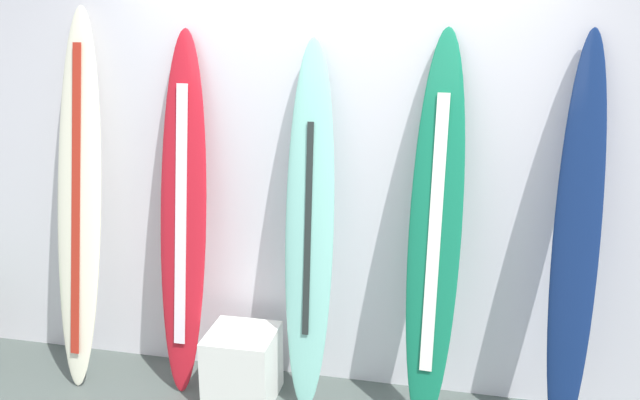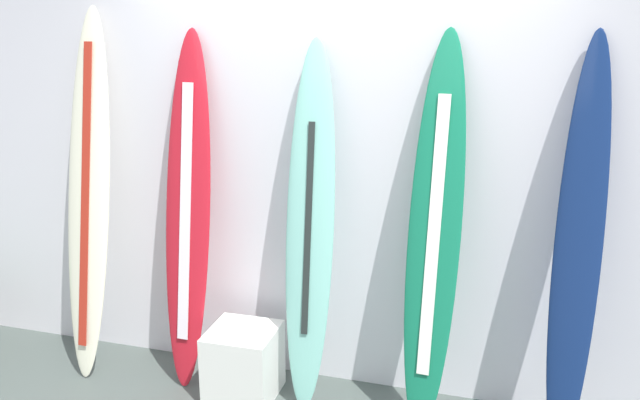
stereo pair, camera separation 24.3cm
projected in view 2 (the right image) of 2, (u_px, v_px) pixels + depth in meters
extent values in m
cube|color=silver|center=(337.00, 152.00, 3.98)|extent=(7.20, 0.20, 2.80)
ellipsoid|color=#ECE9CA|center=(89.00, 197.00, 4.13)|extent=(0.30, 0.47, 2.23)
cube|color=#AE2819|center=(85.00, 197.00, 4.10)|extent=(0.06, 0.33, 1.79)
ellipsoid|color=red|center=(188.00, 213.00, 4.02)|extent=(0.29, 0.39, 2.10)
cube|color=white|center=(185.00, 214.00, 3.99)|extent=(0.07, 0.24, 1.48)
cone|color=black|center=(188.00, 354.00, 4.17)|extent=(0.07, 0.08, 0.11)
ellipsoid|color=#7FC8B9|center=(310.00, 229.00, 3.80)|extent=(0.29, 0.40, 2.06)
cube|color=#212726|center=(308.00, 230.00, 3.77)|extent=(0.04, 0.19, 1.16)
cone|color=black|center=(306.00, 374.00, 3.95)|extent=(0.07, 0.08, 0.11)
ellipsoid|color=#13724F|center=(434.00, 236.00, 3.59)|extent=(0.30, 0.46, 2.12)
cube|color=white|center=(434.00, 237.00, 3.57)|extent=(0.08, 0.28, 1.45)
cone|color=black|center=(424.00, 397.00, 3.71)|extent=(0.07, 0.09, 0.11)
ellipsoid|color=navy|center=(578.00, 249.00, 3.40)|extent=(0.25, 0.45, 2.12)
cube|color=white|center=(243.00, 363.00, 4.03)|extent=(0.39, 0.39, 0.42)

